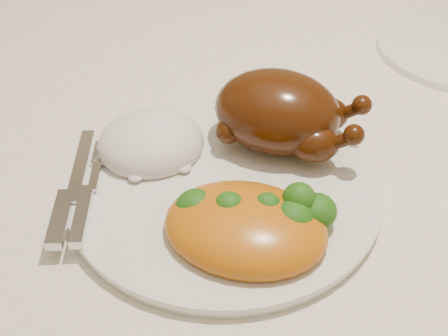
{
  "coord_description": "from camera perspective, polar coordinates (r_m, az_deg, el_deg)",
  "views": [
    {
      "loc": [
        -0.06,
        -0.6,
        1.18
      ],
      "look_at": [
        -0.08,
        -0.14,
        0.8
      ],
      "focal_mm": 50.0,
      "sensor_mm": 36.0,
      "label": 1
    }
  ],
  "objects": [
    {
      "name": "dining_table",
      "position": [
        0.79,
        6.35,
        -1.23
      ],
      "size": [
        1.6,
        0.9,
        0.76
      ],
      "color": "brown",
      "rests_on": "floor"
    },
    {
      "name": "tablecloth",
      "position": [
        0.74,
        6.75,
        3.04
      ],
      "size": [
        1.73,
        1.03,
        0.18
      ],
      "color": "white",
      "rests_on": "dining_table"
    },
    {
      "name": "mac_and_cheese",
      "position": [
        0.55,
        2.66,
        -5.14
      ],
      "size": [
        0.17,
        0.14,
        0.06
      ],
      "rotation": [
        0.0,
        0.0,
        -0.22
      ],
      "color": "#C8600C",
      "rests_on": "dinner_plate"
    },
    {
      "name": "dinner_plate",
      "position": [
        0.61,
        -0.0,
        -1.91
      ],
      "size": [
        0.4,
        0.4,
        0.01
      ],
      "primitive_type": "cylinder",
      "rotation": [
        0.0,
        0.0,
        -0.41
      ],
      "color": "silver",
      "rests_on": "tablecloth"
    },
    {
      "name": "cutlery",
      "position": [
        0.6,
        -13.32,
        -2.79
      ],
      "size": [
        0.04,
        0.17,
        0.01
      ],
      "rotation": [
        0.0,
        0.0,
        0.07
      ],
      "color": "silver",
      "rests_on": "dinner_plate"
    },
    {
      "name": "rice_mound",
      "position": [
        0.64,
        -6.68,
        2.23
      ],
      "size": [
        0.14,
        0.13,
        0.06
      ],
      "rotation": [
        0.0,
        0.0,
        0.34
      ],
      "color": "white",
      "rests_on": "dinner_plate"
    },
    {
      "name": "roast_chicken",
      "position": [
        0.64,
        5.21,
        5.08
      ],
      "size": [
        0.17,
        0.13,
        0.08
      ],
      "rotation": [
        0.0,
        0.0,
        -0.26
      ],
      "color": "#401806",
      "rests_on": "dinner_plate"
    }
  ]
}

